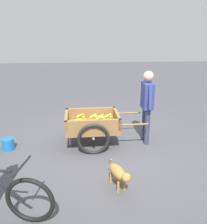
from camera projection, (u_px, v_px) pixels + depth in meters
The scene contains 5 objects.
ground_plane at pixel (111, 146), 5.36m from camera, with size 24.00×24.00×0.00m, color #47474C.
fruit_cart at pixel (92, 125), 5.32m from camera, with size 1.68×0.96×0.73m.
vendor_person at pixel (147, 101), 5.28m from camera, with size 0.21×0.59×1.55m.
dog at pixel (119, 173), 3.92m from camera, with size 0.32×0.64×0.40m.
plastic_bucket at pixel (8, 144), 5.19m from camera, with size 0.24×0.24×0.24m, color #1966B2.
Camera 1 is at (0.50, 4.79, 2.46)m, focal length 40.94 mm.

